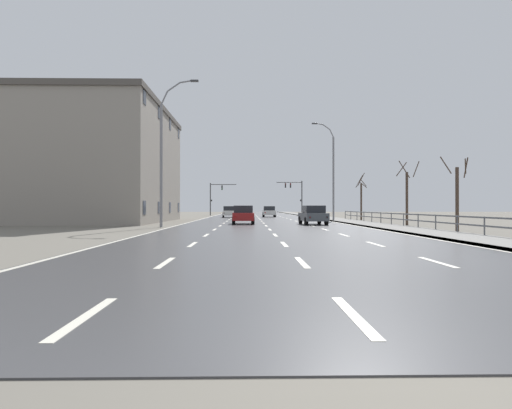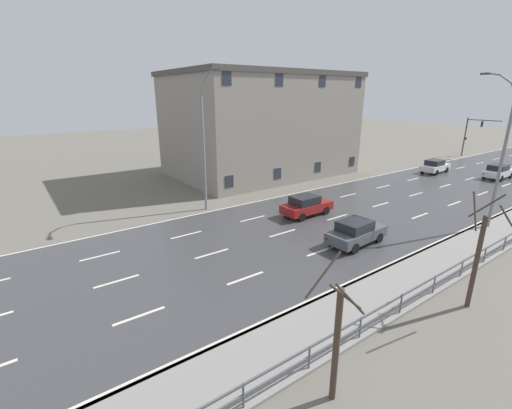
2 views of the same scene
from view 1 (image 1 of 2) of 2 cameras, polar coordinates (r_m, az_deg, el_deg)
ground_plane at (r=51.67m, az=0.46°, el=-2.01°), size 160.00×160.00×0.12m
road_asphalt_strip at (r=63.66m, az=0.16°, el=-1.64°), size 14.00×120.00×0.03m
sidewalk_right at (r=64.40m, az=7.69°, el=-1.57°), size 3.00×120.00×0.12m
guardrail at (r=31.57m, az=19.78°, el=-1.66°), size 0.07×39.85×1.00m
street_lamp_midground at (r=45.97m, az=10.04°, el=4.18°), size 2.37×0.24×10.32m
street_lamp_left_bank at (r=31.69m, az=-12.11°, el=6.41°), size 2.76×0.24×10.62m
traffic_signal_right at (r=74.21m, az=5.28°, el=1.68°), size 4.44×0.36×5.96m
traffic_signal_left at (r=75.03m, az=-5.43°, el=1.38°), size 4.58×0.36×5.62m
car_near_left at (r=36.46m, az=-1.70°, el=-1.35°), size 1.88×4.12×1.57m
car_distant at (r=62.26m, az=1.74°, el=-0.93°), size 1.84×4.10×1.57m
car_far_right at (r=35.60m, az=7.57°, el=-1.37°), size 2.02×4.19×1.57m
car_mid_centre at (r=59.48m, az=-3.56°, el=-0.96°), size 1.98×4.18×1.57m
brick_building at (r=45.56m, az=-20.44°, el=4.97°), size 13.85×19.67×11.28m
bare_tree_near at (r=28.23m, az=25.09°, el=1.12°), size 1.35×1.41×4.53m
bare_tree_mid at (r=36.14m, az=19.36°, el=1.21°), size 1.57×1.61×5.14m
bare_tree_far at (r=49.58m, az=13.76°, el=0.74°), size 1.11×1.15×5.33m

